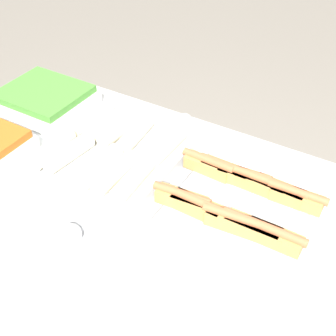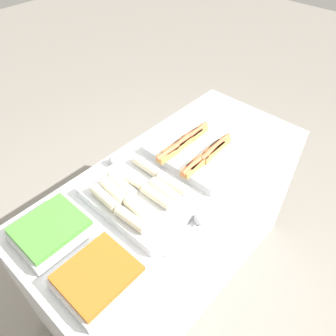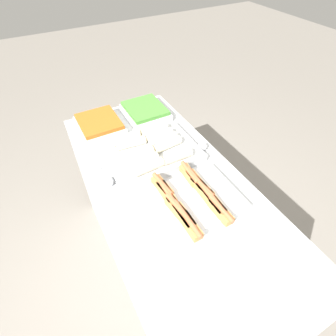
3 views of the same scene
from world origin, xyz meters
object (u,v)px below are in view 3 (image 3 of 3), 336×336
tray_side_front (100,125)px  serving_spoon_far (201,145)px  tray_side_back (145,112)px  serving_spoon_near (107,180)px  tray_hotdogs (190,202)px  tray_wraps (151,151)px

tray_side_front → serving_spoon_far: 0.65m
tray_side_back → serving_spoon_near: (0.47, -0.43, -0.01)m
tray_hotdogs → tray_side_back: 0.81m
serving_spoon_near → serving_spoon_far: same height
tray_hotdogs → tray_side_back: tray_hotdogs is taller
tray_side_back → serving_spoon_far: 0.49m
tray_wraps → tray_hotdogs: bearing=0.2°
tray_side_front → serving_spoon_near: size_ratio=1.15×
tray_wraps → tray_side_back: tray_wraps is taller
tray_side_front → serving_spoon_near: 0.48m
tray_side_front → tray_wraps: bearing=24.0°
tray_hotdogs → tray_side_back: bearing=169.9°
tray_wraps → serving_spoon_near: (0.08, -0.29, -0.02)m
tray_hotdogs → tray_side_front: bearing=-167.6°
tray_hotdogs → tray_side_front: 0.82m
tray_side_back → tray_hotdogs: bearing=-10.1°
serving_spoon_near → serving_spoon_far: (-0.00, 0.58, 0.00)m
serving_spoon_near → tray_side_front: bearing=166.2°
tray_wraps → tray_side_back: bearing=159.7°
tray_side_front → serving_spoon_far: (0.46, 0.46, -0.01)m
serving_spoon_far → tray_hotdogs: bearing=-40.5°
tray_wraps → tray_side_front: tray_wraps is taller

